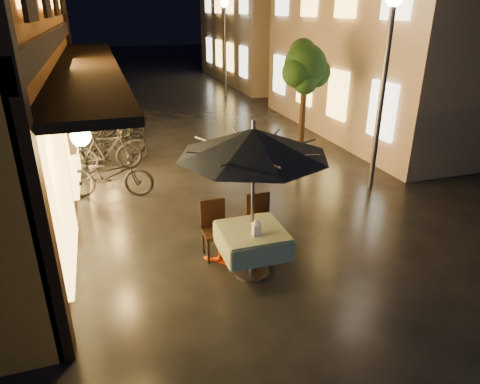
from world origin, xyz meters
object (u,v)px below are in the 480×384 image
object	(u,v)px
person_orange	(222,222)
streetlamp_near	(387,58)
bicycle_0	(109,175)
patio_umbrella	(253,142)
cafe_table	(252,240)
person_yellow	(262,216)
table_lantern	(256,226)

from	to	relation	value
person_orange	streetlamp_near	bearing A→B (deg)	-165.93
bicycle_0	patio_umbrella	bearing A→B (deg)	-137.95
cafe_table	bicycle_0	bearing A→B (deg)	117.45
person_yellow	bicycle_0	distance (m)	4.03
streetlamp_near	bicycle_0	distance (m)	6.38
streetlamp_near	table_lantern	distance (m)	5.00
person_yellow	bicycle_0	size ratio (longest dim) A/B	0.75
patio_umbrella	person_yellow	distance (m)	1.55
cafe_table	patio_umbrella	bearing A→B (deg)	-90.00
patio_umbrella	person_yellow	bearing A→B (deg)	55.22
table_lantern	person_orange	size ratio (longest dim) A/B	0.18
table_lantern	bicycle_0	xyz separation A→B (m)	(-1.97, 3.97, -0.41)
person_orange	bicycle_0	size ratio (longest dim) A/B	0.71
patio_umbrella	table_lantern	bearing A→B (deg)	-90.00
streetlamp_near	person_yellow	xyz separation A→B (m)	(-3.43, -1.92, -2.20)
person_orange	person_yellow	bearing A→B (deg)	164.01
streetlamp_near	patio_umbrella	world-z (taller)	streetlamp_near
cafe_table	person_yellow	xyz separation A→B (m)	(0.35, 0.50, 0.14)
streetlamp_near	person_yellow	distance (m)	4.50
patio_umbrella	table_lantern	distance (m)	1.24
streetlamp_near	person_orange	world-z (taller)	streetlamp_near
table_lantern	person_yellow	bearing A→B (deg)	62.78
patio_umbrella	person_yellow	size ratio (longest dim) A/B	1.70
cafe_table	table_lantern	bearing A→B (deg)	-90.00
table_lantern	cafe_table	bearing A→B (deg)	90.00
cafe_table	bicycle_0	world-z (taller)	bicycle_0
patio_umbrella	person_orange	size ratio (longest dim) A/B	1.82
streetlamp_near	cafe_table	bearing A→B (deg)	-147.29
cafe_table	person_orange	xyz separation A→B (m)	(-0.32, 0.57, 0.09)
bicycle_0	person_orange	bearing A→B (deg)	-138.30
person_orange	person_yellow	world-z (taller)	person_yellow
table_lantern	person_yellow	world-z (taller)	person_yellow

